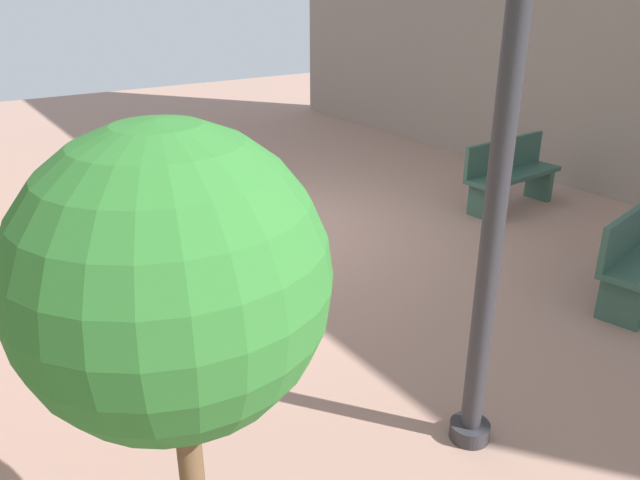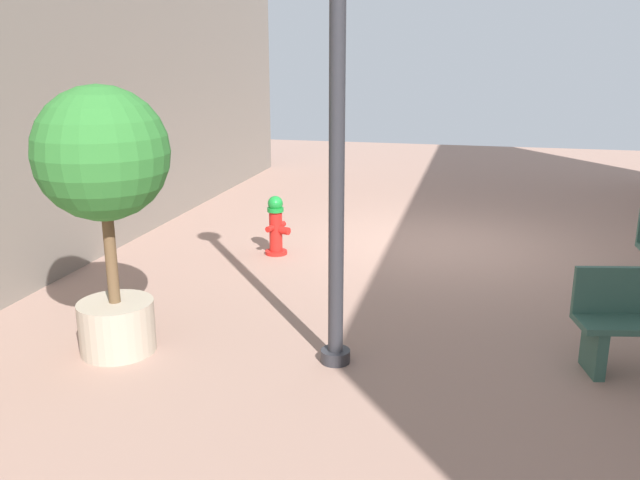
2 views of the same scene
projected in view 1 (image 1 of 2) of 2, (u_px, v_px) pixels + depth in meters
The scene contains 5 objects.
ground_plane at pixel (269, 229), 8.04m from camera, with size 23.40×23.40×0.00m, color #9E7A6B.
fire_hydrant at pixel (103, 272), 5.89m from camera, with size 0.39×0.42×0.86m.
bench_near at pixel (510, 173), 8.66m from camera, with size 1.62×0.53×0.95m.
planter_tree at pixel (177, 328), 2.45m from camera, with size 1.23×1.23×2.56m.
street_lamp at pixel (517, 25), 3.33m from camera, with size 0.36×0.36×4.52m.
Camera 1 is at (3.62, 6.56, 3.00)m, focal length 35.06 mm.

